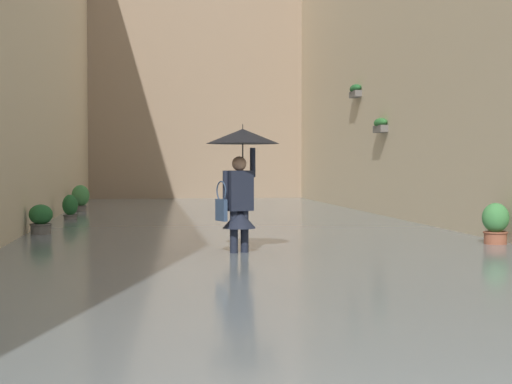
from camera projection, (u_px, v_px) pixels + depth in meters
ground_plane at (236, 234)px, 16.69m from camera, size 69.64×69.64×0.00m
flood_water at (236, 230)px, 16.69m from camera, size 9.09×33.86×0.17m
building_facade_far at (195, 41)px, 31.15m from camera, size 11.89×1.80×12.83m
person_wading at (241, 164)px, 11.64m from camera, size 1.09×1.09×2.09m
potted_plant_near_left at (496, 227)px, 12.96m from camera, size 0.44×0.44×0.85m
potted_plant_mid_right at (41, 222)px, 14.78m from camera, size 0.44×0.44×0.74m
potted_plant_near_right at (70, 209)px, 18.94m from camera, size 0.37×0.37×0.76m
potted_plant_far_right at (81, 199)px, 22.15m from camera, size 0.50×0.50×0.91m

